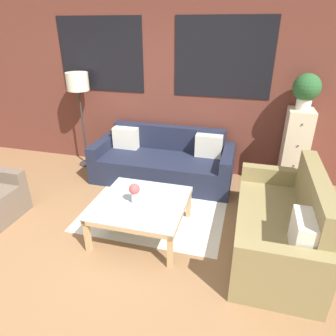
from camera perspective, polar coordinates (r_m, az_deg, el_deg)
The scene contains 10 objects.
ground_plane at distance 3.38m, azimuth -13.66°, elevation -16.47°, with size 16.00×16.00×0.00m, color #8E6642.
wall_back_brick at distance 4.85m, azimuth -1.56°, elevation 15.91°, with size 8.40×0.09×2.80m.
rug at distance 4.13m, azimuth -1.92°, elevation -6.96°, with size 1.82×1.71×0.00m.
couch_dark at distance 4.68m, azimuth -0.89°, elevation 1.04°, with size 2.13×0.88×0.78m.
settee_vintage at distance 3.42m, azimuth 20.62°, elevation -10.39°, with size 0.80×1.69×0.92m.
coffee_table at distance 3.44m, azimuth -5.03°, elevation -7.23°, with size 0.99×0.99×0.42m.
floor_lamp at distance 5.10m, azimuth -16.76°, elevation 14.58°, with size 0.35×0.35×1.56m.
drawer_cabinet at distance 4.66m, azimuth 22.92°, elevation 3.07°, with size 0.34×0.41×1.19m.
potted_plant at distance 4.43m, azimuth 24.87°, elevation 13.48°, with size 0.36×0.36×0.47m.
flower_vase at distance 3.34m, azimuth -6.41°, elevation -4.52°, with size 0.12×0.12×0.23m.
Camera 1 is at (1.37, -2.14, 2.23)m, focal length 32.00 mm.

